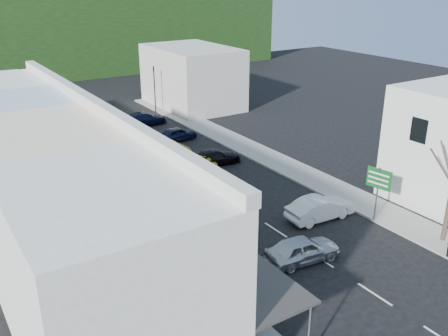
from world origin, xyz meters
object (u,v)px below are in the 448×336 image
at_px(car_silver, 302,250).
at_px(direction_sign, 377,195).
at_px(bus, 158,164).
at_px(car_red, 219,227).
at_px(car_white, 320,209).
at_px(pedestrian_left, 157,229).
at_px(traffic_signal, 155,90).

distance_m(car_silver, direction_sign, 7.31).
relative_size(bus, car_red, 2.52).
xyz_separation_m(car_white, pedestrian_left, (-10.35, 2.84, 0.30)).
xyz_separation_m(bus, traffic_signal, (8.66, 18.64, 1.14)).
height_order(car_silver, pedestrian_left, pedestrian_left).
distance_m(pedestrian_left, direction_sign, 14.05).
height_order(bus, car_silver, bus).
height_order(car_silver, traffic_signal, traffic_signal).
height_order(car_silver, car_red, same).
relative_size(car_white, car_red, 0.96).
relative_size(car_red, pedestrian_left, 2.71).
relative_size(bus, car_silver, 2.64).
xyz_separation_m(bus, direction_sign, (8.94, -13.35, 0.33)).
xyz_separation_m(car_silver, car_red, (-2.41, 4.80, 0.00)).
xyz_separation_m(car_white, car_red, (-6.82, 1.51, 0.00)).
relative_size(pedestrian_left, direction_sign, 0.45).
relative_size(car_silver, traffic_signal, 0.82).
bearing_deg(bus, car_white, -66.75).
bearing_deg(pedestrian_left, car_silver, -129.03).
relative_size(direction_sign, traffic_signal, 0.70).
relative_size(bus, direction_sign, 3.08).
height_order(bus, car_red, bus).
distance_m(pedestrian_left, traffic_signal, 29.87).
xyz_separation_m(car_red, direction_sign, (9.55, -3.72, 1.18)).
distance_m(bus, direction_sign, 16.07).
bearing_deg(traffic_signal, pedestrian_left, 84.16).
bearing_deg(direction_sign, car_white, 129.88).
bearing_deg(traffic_signal, direction_sign, 110.08).
relative_size(bus, pedestrian_left, 6.82).
bearing_deg(car_white, car_red, 80.63).
xyz_separation_m(car_silver, traffic_signal, (6.85, 33.07, 1.99)).
bearing_deg(direction_sign, bus, 112.75).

